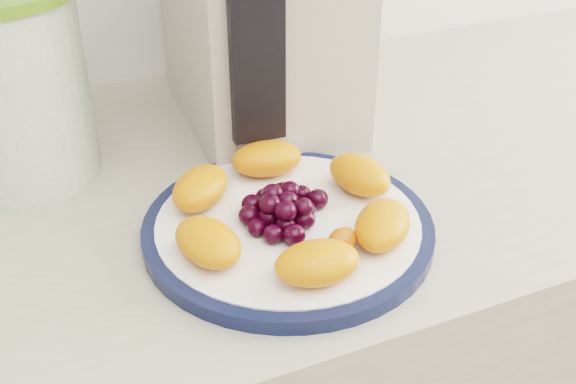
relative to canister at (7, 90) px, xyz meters
name	(u,v)px	position (x,y,z in m)	size (l,w,h in m)	color
plate_rim	(288,229)	(0.22, -0.23, -0.09)	(0.28, 0.28, 0.01)	#111939
plate_face	(288,228)	(0.22, -0.23, -0.09)	(0.26, 0.26, 0.02)	white
canister	(7,90)	(0.00, 0.00, 0.00)	(0.17, 0.17, 0.20)	#315D17
appliance_panel	(256,29)	(0.24, -0.11, 0.07)	(0.06, 0.02, 0.24)	black
fruit_plate	(289,207)	(0.22, -0.23, -0.07)	(0.25, 0.24, 0.04)	orange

